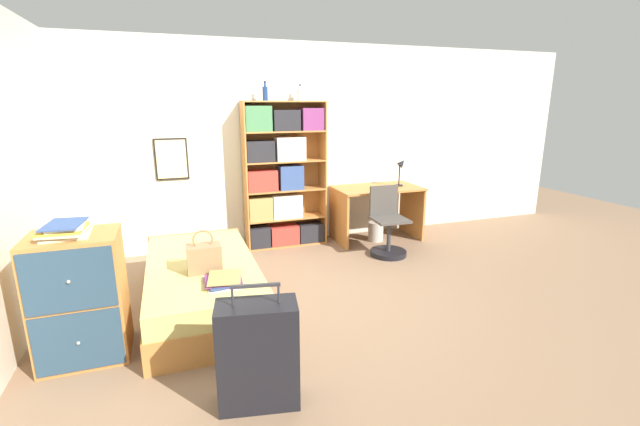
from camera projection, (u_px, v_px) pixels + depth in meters
ground_plane at (273, 296)px, 4.21m from camera, size 14.00×14.00×0.00m
wall_back at (239, 147)px, 5.43m from camera, size 10.00×0.09×2.60m
wall_left at (4, 177)px, 3.22m from camera, size 0.06×10.00×2.60m
bed at (203, 284)px, 3.96m from camera, size 0.97×1.95×0.44m
handbag at (204, 258)px, 3.65m from camera, size 0.28×0.19×0.37m
book_stack_on_bed at (224, 280)px, 3.42m from camera, size 0.32×0.37×0.05m
suitcase at (258, 354)px, 2.64m from camera, size 0.53×0.34×0.81m
dresser at (80, 298)px, 3.11m from camera, size 0.60×0.51×0.95m
magazine_pile_on_dresser at (65, 230)px, 2.97m from camera, size 0.32×0.37×0.09m
bookcase at (281, 177)px, 5.49m from camera, size 1.05×0.31×1.87m
bottle_green at (265, 93)px, 5.18m from camera, size 0.07×0.07×0.23m
bottle_brown at (300, 94)px, 5.36m from camera, size 0.08×0.08×0.20m
desk at (377, 203)px, 5.85m from camera, size 1.16×0.68×0.73m
desk_lamp at (401, 167)px, 5.83m from camera, size 0.16×0.11×0.39m
desk_chair at (387, 233)px, 5.30m from camera, size 0.45×0.45×0.85m
waste_bin at (376, 231)px, 5.87m from camera, size 0.21×0.21×0.26m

